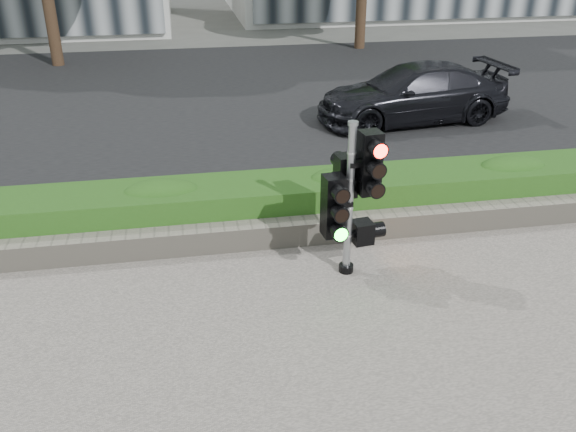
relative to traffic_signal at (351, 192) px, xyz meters
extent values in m
plane|color=#51514C|center=(-1.15, -1.04, -1.15)|extent=(120.00, 120.00, 0.00)
cube|color=black|center=(-1.15, 8.96, -1.14)|extent=(60.00, 13.00, 0.02)
cube|color=gray|center=(-1.15, 2.11, -1.09)|extent=(60.00, 0.25, 0.12)
cube|color=gray|center=(-1.15, 0.86, -0.95)|extent=(12.00, 0.32, 0.34)
cube|color=#408B2A|center=(-1.15, 1.51, -0.78)|extent=(12.00, 1.00, 0.68)
cylinder|color=black|center=(-0.02, -0.03, -1.07)|extent=(0.19, 0.19, 0.10)
cylinder|color=gray|center=(-0.02, -0.03, -0.13)|extent=(0.10, 0.10, 1.98)
cylinder|color=gray|center=(-0.02, -0.03, 0.88)|extent=(0.13, 0.13, 0.05)
cube|color=#FF1107|center=(0.20, -0.03, 0.38)|extent=(0.28, 0.28, 0.79)
cube|color=#14E51E|center=(-0.24, -0.09, -0.14)|extent=(0.28, 0.28, 0.79)
cube|color=black|center=(-0.02, 0.19, 0.13)|extent=(0.28, 0.28, 0.54)
cube|color=orange|center=(0.18, 0.02, -0.59)|extent=(0.28, 0.28, 0.29)
imported|color=black|center=(3.12, 6.06, -0.50)|extent=(4.46, 2.16, 1.25)
camera|label=1|loc=(-1.97, -6.60, 3.04)|focal=38.00mm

